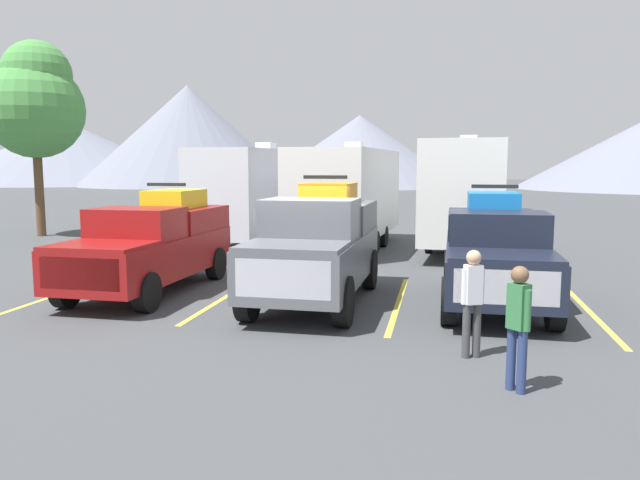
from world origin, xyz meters
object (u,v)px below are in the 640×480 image
(person_b, at_px, (518,320))
(pickup_truck_b, at_px, (318,244))
(pickup_truck_a, at_px, (153,243))
(person_a, at_px, (473,296))
(camper_trailer_b, at_px, (347,192))
(pickup_truck_c, at_px, (495,250))
(camper_trailer_c, at_px, (466,190))
(camper_trailer_a, at_px, (256,191))

(person_b, bearing_deg, pickup_truck_b, 127.27)
(pickup_truck_a, xyz_separation_m, person_a, (7.18, -3.79, -0.17))
(camper_trailer_b, bearing_deg, pickup_truck_c, -60.53)
(camper_trailer_b, xyz_separation_m, camper_trailer_c, (4.09, 0.40, 0.12))
(pickup_truck_a, bearing_deg, camper_trailer_c, 48.20)
(pickup_truck_a, relative_size, pickup_truck_c, 1.00)
(pickup_truck_a, distance_m, pickup_truck_c, 7.83)
(person_a, bearing_deg, person_b, -69.21)
(camper_trailer_b, distance_m, camper_trailer_c, 4.11)
(pickup_truck_a, bearing_deg, pickup_truck_c, 1.29)
(pickup_truck_c, bearing_deg, camper_trailer_a, 133.79)
(camper_trailer_c, bearing_deg, person_a, -91.51)
(camper_trailer_a, distance_m, camper_trailer_c, 7.58)
(pickup_truck_b, xyz_separation_m, camper_trailer_a, (-4.14, 8.80, 0.75))
(pickup_truck_b, height_order, pickup_truck_c, pickup_truck_b)
(pickup_truck_c, relative_size, person_b, 3.26)
(pickup_truck_a, xyz_separation_m, camper_trailer_b, (3.41, 7.99, 0.86))
(pickup_truck_a, xyz_separation_m, pickup_truck_c, (7.82, 0.18, 0.02))
(pickup_truck_b, bearing_deg, camper_trailer_a, 115.22)
(camper_trailer_c, relative_size, person_b, 5.51)
(camper_trailer_a, bearing_deg, pickup_truck_a, -89.48)
(camper_trailer_b, relative_size, camper_trailer_c, 0.93)
(camper_trailer_c, distance_m, person_b, 13.58)
(camper_trailer_b, relative_size, person_b, 5.13)
(pickup_truck_a, bearing_deg, person_b, -33.75)
(camper_trailer_a, xyz_separation_m, camper_trailer_b, (3.49, -0.43, -0.01))
(pickup_truck_b, relative_size, camper_trailer_c, 0.57)
(camper_trailer_a, height_order, camper_trailer_c, camper_trailer_c)
(person_b, bearing_deg, person_a, 110.79)
(pickup_truck_a, distance_m, camper_trailer_c, 11.30)
(camper_trailer_a, bearing_deg, pickup_truck_c, -46.21)
(person_a, xyz_separation_m, person_b, (0.51, -1.35, -0.00))
(pickup_truck_c, distance_m, person_a, 4.03)
(pickup_truck_c, distance_m, person_b, 5.32)
(camper_trailer_b, xyz_separation_m, person_b, (4.28, -13.13, -1.04))
(pickup_truck_b, xyz_separation_m, person_a, (3.11, -3.41, -0.29))
(person_a, height_order, person_b, person_a)
(camper_trailer_a, xyz_separation_m, camper_trailer_c, (7.58, -0.03, 0.11))
(pickup_truck_b, bearing_deg, person_a, -47.65)
(pickup_truck_c, bearing_deg, camper_trailer_b, 119.47)
(camper_trailer_b, xyz_separation_m, person_a, (3.77, -11.78, -1.03))
(camper_trailer_b, distance_m, person_b, 13.85)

